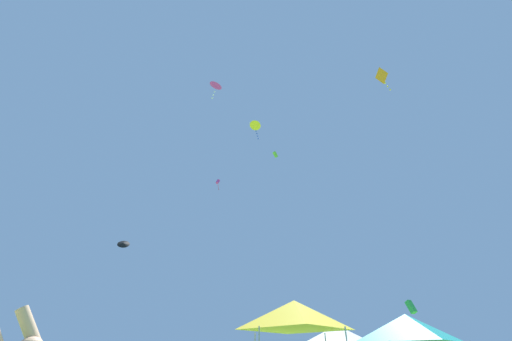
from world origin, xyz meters
TOP-DOWN VIEW (x-y plane):
  - canopy_tent_yellow at (1.98, 9.26)m, footprint 3.34×3.34m
  - canopy_tent_teal at (5.26, 6.82)m, footprint 2.62×2.62m
  - canopy_tent_white at (4.73, 13.20)m, footprint 2.82×2.82m
  - kite_black_delta at (-12.36, 28.61)m, footprint 1.36×1.08m
  - kite_orange_diamond at (9.58, 11.33)m, footprint 0.86×0.84m
  - kite_magenta_box at (-2.78, 25.27)m, footprint 0.43×0.51m
  - kite_green_box at (17.00, 29.30)m, footprint 0.80×1.06m
  - kite_magenta_delta at (-3.38, 21.25)m, footprint 1.91×1.93m
  - kite_lime_box at (3.79, 28.44)m, footprint 0.72×0.62m
  - kite_yellow_delta at (0.74, 16.10)m, footprint 1.22×1.20m

SIDE VIEW (x-z plane):
  - canopy_tent_teal at x=5.26m, z-range 0.98..3.78m
  - canopy_tent_white at x=4.73m, z-range 1.05..4.06m
  - canopy_tent_yellow at x=1.98m, z-range 1.25..4.82m
  - kite_green_box at x=17.00m, z-range 5.44..6.77m
  - kite_black_delta at x=-12.36m, z-range 11.39..12.44m
  - kite_magenta_box at x=-2.78m, z-range 16.98..18.30m
  - kite_yellow_delta at x=0.74m, z-range 17.10..18.85m
  - kite_orange_diamond at x=9.58m, z-range 17.95..19.88m
  - kite_lime_box at x=3.79m, z-range 23.02..23.81m
  - kite_magenta_delta at x=-3.38m, z-range 26.19..28.92m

